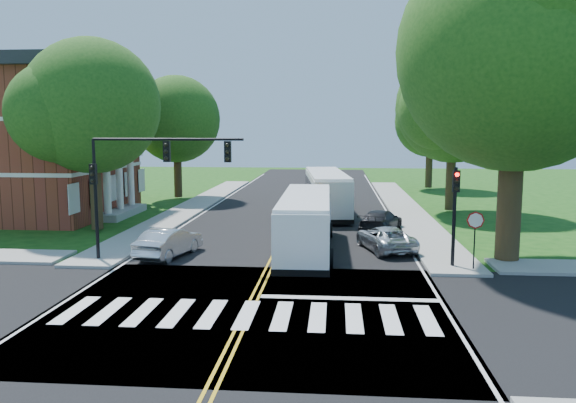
# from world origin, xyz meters

# --- Properties ---
(ground) EXTENTS (140.00, 140.00, 0.00)m
(ground) POSITION_xyz_m (0.00, 0.00, 0.00)
(ground) COLOR #134511
(ground) RESTS_ON ground
(road) EXTENTS (14.00, 96.00, 0.01)m
(road) POSITION_xyz_m (0.00, 18.00, 0.01)
(road) COLOR black
(road) RESTS_ON ground
(cross_road) EXTENTS (60.00, 12.00, 0.01)m
(cross_road) POSITION_xyz_m (0.00, 0.00, 0.01)
(cross_road) COLOR black
(cross_road) RESTS_ON ground
(center_line) EXTENTS (0.36, 70.00, 0.01)m
(center_line) POSITION_xyz_m (0.00, 22.00, 0.01)
(center_line) COLOR gold
(center_line) RESTS_ON road
(edge_line_w) EXTENTS (0.12, 70.00, 0.01)m
(edge_line_w) POSITION_xyz_m (-6.80, 22.00, 0.01)
(edge_line_w) COLOR silver
(edge_line_w) RESTS_ON road
(edge_line_e) EXTENTS (0.12, 70.00, 0.01)m
(edge_line_e) POSITION_xyz_m (6.80, 22.00, 0.01)
(edge_line_e) COLOR silver
(edge_line_e) RESTS_ON road
(crosswalk) EXTENTS (12.60, 3.00, 0.01)m
(crosswalk) POSITION_xyz_m (0.00, -0.50, 0.02)
(crosswalk) COLOR silver
(crosswalk) RESTS_ON road
(stop_bar) EXTENTS (6.60, 0.40, 0.01)m
(stop_bar) POSITION_xyz_m (3.50, 1.60, 0.02)
(stop_bar) COLOR silver
(stop_bar) RESTS_ON road
(sidewalk_nw) EXTENTS (2.60, 40.00, 0.15)m
(sidewalk_nw) POSITION_xyz_m (-8.30, 25.00, 0.07)
(sidewalk_nw) COLOR gray
(sidewalk_nw) RESTS_ON ground
(sidewalk_ne) EXTENTS (2.60, 40.00, 0.15)m
(sidewalk_ne) POSITION_xyz_m (8.30, 25.00, 0.07)
(sidewalk_ne) COLOR gray
(sidewalk_ne) RESTS_ON ground
(tree_ne_big) EXTENTS (10.80, 10.80, 14.91)m
(tree_ne_big) POSITION_xyz_m (11.00, 8.00, 9.62)
(tree_ne_big) COLOR #312313
(tree_ne_big) RESTS_ON ground
(tree_west_near) EXTENTS (8.00, 8.00, 11.40)m
(tree_west_near) POSITION_xyz_m (-11.50, 14.00, 7.53)
(tree_west_near) COLOR #312313
(tree_west_near) RESTS_ON ground
(tree_west_far) EXTENTS (7.60, 7.60, 10.67)m
(tree_west_far) POSITION_xyz_m (-11.00, 30.00, 7.00)
(tree_west_far) COLOR #312313
(tree_west_far) RESTS_ON ground
(tree_east_mid) EXTENTS (8.40, 8.40, 11.93)m
(tree_east_mid) POSITION_xyz_m (11.50, 24.00, 7.86)
(tree_east_mid) COLOR #312313
(tree_east_mid) RESTS_ON ground
(tree_east_far) EXTENTS (7.20, 7.20, 10.34)m
(tree_east_far) POSITION_xyz_m (12.50, 40.00, 6.86)
(tree_east_far) COLOR #312313
(tree_east_far) RESTS_ON ground
(signal_nw) EXTENTS (7.15, 0.46, 5.66)m
(signal_nw) POSITION_xyz_m (-5.86, 6.43, 4.38)
(signal_nw) COLOR black
(signal_nw) RESTS_ON ground
(signal_ne) EXTENTS (0.30, 0.46, 4.40)m
(signal_ne) POSITION_xyz_m (8.20, 6.44, 2.96)
(signal_ne) COLOR black
(signal_ne) RESTS_ON ground
(stop_sign) EXTENTS (0.76, 0.08, 2.53)m
(stop_sign) POSITION_xyz_m (9.00, 5.98, 2.03)
(stop_sign) COLOR black
(stop_sign) RESTS_ON ground
(bus_lead) EXTENTS (2.84, 11.25, 2.90)m
(bus_lead) POSITION_xyz_m (1.46, 9.47, 1.54)
(bus_lead) COLOR white
(bus_lead) RESTS_ON road
(bus_follow) EXTENTS (3.74, 11.96, 3.04)m
(bus_follow) POSITION_xyz_m (2.28, 22.39, 1.62)
(bus_follow) COLOR white
(bus_follow) RESTS_ON road
(hatchback) EXTENTS (2.43, 4.57, 1.43)m
(hatchback) POSITION_xyz_m (-5.12, 7.67, 0.73)
(hatchback) COLOR silver
(hatchback) RESTS_ON road
(suv) EXTENTS (3.21, 4.88, 1.25)m
(suv) POSITION_xyz_m (5.52, 10.06, 0.64)
(suv) COLOR silver
(suv) RESTS_ON road
(dark_sedan) EXTENTS (3.24, 4.95, 1.33)m
(dark_sedan) POSITION_xyz_m (5.68, 15.22, 0.68)
(dark_sedan) COLOR black
(dark_sedan) RESTS_ON road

